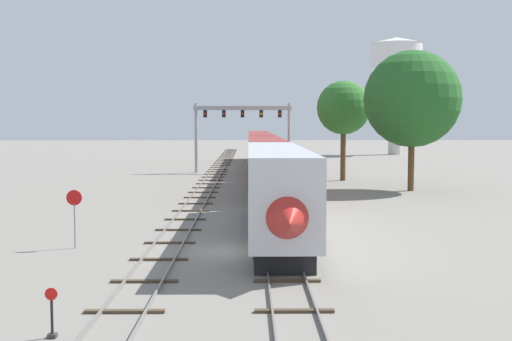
{
  "coord_description": "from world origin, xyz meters",
  "views": [
    {
      "loc": [
        0.53,
        -30.51,
        6.13
      ],
      "look_at": [
        1.0,
        12.0,
        3.0
      ],
      "focal_mm": 45.3,
      "sensor_mm": 36.0,
      "label": 1
    }
  ],
  "objects_px": {
    "switch_stand": "(52,320)",
    "trackside_tree_mid": "(412,99)",
    "signal_gantry": "(243,122)",
    "stop_sign": "(74,210)",
    "water_tower": "(396,63)",
    "trackside_tree_left": "(344,108)",
    "passenger_train": "(263,156)"
  },
  "relations": [
    {
      "from": "switch_stand",
      "to": "trackside_tree_mid",
      "type": "xyz_separation_m",
      "value": [
        20.32,
        39.98,
        7.77
      ]
    },
    {
      "from": "switch_stand",
      "to": "signal_gantry",
      "type": "bearing_deg",
      "value": 85.5
    },
    {
      "from": "stop_sign",
      "to": "trackside_tree_mid",
      "type": "bearing_deg",
      "value": 49.01
    },
    {
      "from": "switch_stand",
      "to": "stop_sign",
      "type": "height_order",
      "value": "stop_sign"
    },
    {
      "from": "water_tower",
      "to": "trackside_tree_mid",
      "type": "bearing_deg",
      "value": -101.58
    },
    {
      "from": "stop_sign",
      "to": "signal_gantry",
      "type": "bearing_deg",
      "value": 80.9
    },
    {
      "from": "water_tower",
      "to": "stop_sign",
      "type": "bearing_deg",
      "value": -111.5
    },
    {
      "from": "stop_sign",
      "to": "switch_stand",
      "type": "bearing_deg",
      "value": -77.66
    },
    {
      "from": "signal_gantry",
      "to": "trackside_tree_mid",
      "type": "distance_m",
      "value": 26.68
    },
    {
      "from": "water_tower",
      "to": "switch_stand",
      "type": "height_order",
      "value": "water_tower"
    },
    {
      "from": "water_tower",
      "to": "trackside_tree_mid",
      "type": "xyz_separation_m",
      "value": [
        -13.77,
        -67.2,
        -9.46
      ]
    },
    {
      "from": "trackside_tree_left",
      "to": "trackside_tree_mid",
      "type": "distance_m",
      "value": 11.47
    },
    {
      "from": "signal_gantry",
      "to": "stop_sign",
      "type": "xyz_separation_m",
      "value": [
        -7.75,
        -48.37,
        -4.4
      ]
    },
    {
      "from": "signal_gantry",
      "to": "switch_stand",
      "type": "distance_m",
      "value": 62.08
    },
    {
      "from": "stop_sign",
      "to": "trackside_tree_left",
      "type": "bearing_deg",
      "value": 63.46
    },
    {
      "from": "trackside_tree_left",
      "to": "trackside_tree_mid",
      "type": "xyz_separation_m",
      "value": [
        4.65,
        -10.47,
        0.58
      ]
    },
    {
      "from": "water_tower",
      "to": "stop_sign",
      "type": "xyz_separation_m",
      "value": [
        -36.99,
        -93.92,
        -15.88
      ]
    },
    {
      "from": "stop_sign",
      "to": "water_tower",
      "type": "bearing_deg",
      "value": 68.5
    },
    {
      "from": "passenger_train",
      "to": "stop_sign",
      "type": "height_order",
      "value": "passenger_train"
    },
    {
      "from": "signal_gantry",
      "to": "stop_sign",
      "type": "height_order",
      "value": "signal_gantry"
    },
    {
      "from": "water_tower",
      "to": "signal_gantry",
      "type": "bearing_deg",
      "value": -122.69
    },
    {
      "from": "signal_gantry",
      "to": "switch_stand",
      "type": "bearing_deg",
      "value": -94.5
    },
    {
      "from": "passenger_train",
      "to": "stop_sign",
      "type": "distance_m",
      "value": 38.17
    },
    {
      "from": "passenger_train",
      "to": "signal_gantry",
      "type": "xyz_separation_m",
      "value": [
        -2.25,
        11.53,
        3.67
      ]
    },
    {
      "from": "switch_stand",
      "to": "trackside_tree_mid",
      "type": "height_order",
      "value": "trackside_tree_mid"
    },
    {
      "from": "water_tower",
      "to": "trackside_tree_mid",
      "type": "height_order",
      "value": "water_tower"
    },
    {
      "from": "signal_gantry",
      "to": "trackside_tree_left",
      "type": "relative_size",
      "value": 1.14
    },
    {
      "from": "stop_sign",
      "to": "trackside_tree_left",
      "type": "xyz_separation_m",
      "value": [
        18.57,
        37.19,
        5.84
      ]
    },
    {
      "from": "passenger_train",
      "to": "signal_gantry",
      "type": "height_order",
      "value": "signal_gantry"
    },
    {
      "from": "passenger_train",
      "to": "switch_stand",
      "type": "height_order",
      "value": "passenger_train"
    },
    {
      "from": "signal_gantry",
      "to": "water_tower",
      "type": "bearing_deg",
      "value": 57.31
    },
    {
      "from": "switch_stand",
      "to": "stop_sign",
      "type": "distance_m",
      "value": 13.64
    }
  ]
}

